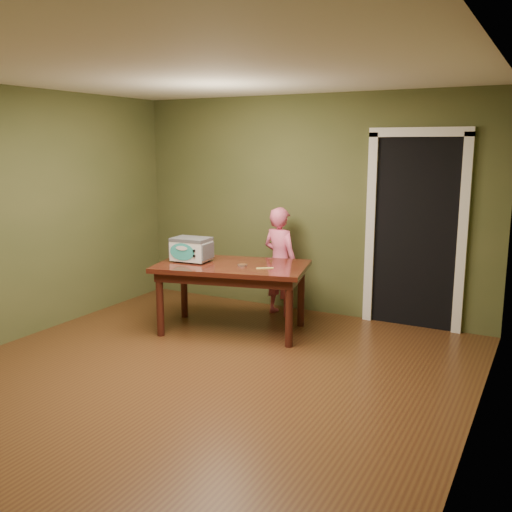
% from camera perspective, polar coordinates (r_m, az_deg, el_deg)
% --- Properties ---
extents(floor, '(5.00, 5.00, 0.00)m').
position_cam_1_polar(floor, '(5.08, -6.49, -12.43)').
color(floor, '#503116').
rests_on(floor, ground).
extents(room_shell, '(4.52, 5.02, 2.61)m').
position_cam_1_polar(room_shell, '(4.67, -6.95, 7.16)').
color(room_shell, '#4F512B').
rests_on(room_shell, ground).
extents(doorway, '(1.10, 0.66, 2.25)m').
position_cam_1_polar(doorway, '(6.81, 16.18, 2.51)').
color(doorway, black).
rests_on(doorway, ground).
extents(dining_table, '(1.77, 1.26, 0.75)m').
position_cam_1_polar(dining_table, '(6.18, -2.40, -1.72)').
color(dining_table, '#340E0B').
rests_on(dining_table, floor).
extents(toy_oven, '(0.45, 0.32, 0.27)m').
position_cam_1_polar(toy_oven, '(6.31, -6.49, 0.74)').
color(toy_oven, '#4C4F54').
rests_on(toy_oven, dining_table).
extents(baking_pan, '(0.10, 0.10, 0.02)m').
position_cam_1_polar(baking_pan, '(6.05, -1.37, -0.92)').
color(baking_pan, silver).
rests_on(baking_pan, dining_table).
extents(spatula, '(0.16, 0.13, 0.01)m').
position_cam_1_polar(spatula, '(5.93, 0.89, -1.22)').
color(spatula, '#F8F56C').
rests_on(spatula, dining_table).
extents(child, '(0.54, 0.42, 1.30)m').
position_cam_1_polar(child, '(6.79, 2.42, -0.55)').
color(child, '#E55E84').
rests_on(child, floor).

